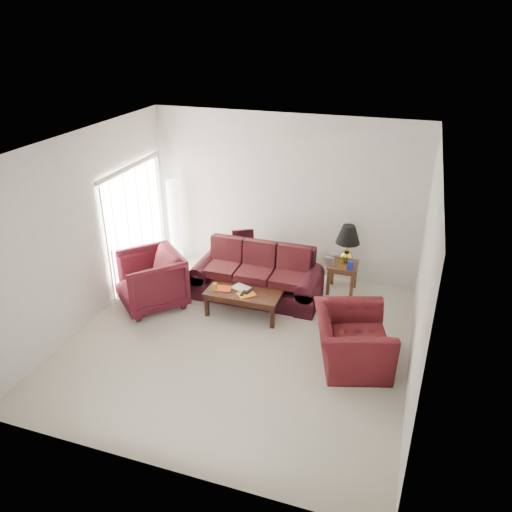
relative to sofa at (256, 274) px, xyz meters
The scene contains 19 objects.
floor 1.42m from the sofa, 83.25° to the right, with size 5.00×5.00×0.00m, color beige.
blinds 2.35m from the sofa, behind, with size 0.10×2.00×2.16m, color silver.
sofa is the anchor object (origin of this frame).
throw_pillow 0.94m from the sofa, 123.90° to the left, with size 0.40×0.11×0.40m, color black.
end_table 1.56m from the sofa, 25.89° to the left, with size 0.50×0.50×0.55m, color #50371B, non-canonical shape.
table_lamp 1.66m from the sofa, 26.74° to the left, with size 0.42×0.42×0.71m, color gold, non-canonical shape.
clock 1.29m from the sofa, 24.77° to the left, with size 0.16×0.06×0.16m, color white.
blue_canister 1.62m from the sofa, 17.65° to the left, with size 0.10×0.10×0.16m, color #171D99.
picture_frame 1.48m from the sofa, 34.62° to the left, with size 0.14×0.02×0.17m, color silver.
floor_lamp 2.18m from the sofa, 156.29° to the left, with size 0.28×0.28×1.70m, color white, non-canonical shape.
armchair_left 1.80m from the sofa, 153.62° to the right, with size 1.01×1.04×0.95m, color #420F18.
armchair_right 2.28m from the sofa, 35.54° to the right, with size 1.17×1.02×0.76m, color #440F14.
coffee_table 0.63m from the sofa, 91.71° to the right, with size 1.23×0.61×0.43m, color black, non-canonical shape.
magazine_red 0.74m from the sofa, 120.19° to the right, with size 0.28×0.21×0.02m, color #B13A11.
magazine_white 0.51m from the sofa, 100.74° to the right, with size 0.28×0.21×0.02m, color white.
magazine_orange 0.69m from the sofa, 85.05° to the right, with size 0.28×0.21×0.02m, color orange.
remote_a 0.69m from the sofa, 89.79° to the right, with size 0.05×0.16×0.02m, color black.
remote_b 0.61m from the sofa, 82.77° to the right, with size 0.05×0.17×0.02m, color black.
yellow_glass 0.85m from the sofa, 124.35° to the right, with size 0.07×0.07×0.12m, color gold.
Camera 1 is at (2.23, -5.89, 4.50)m, focal length 35.00 mm.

